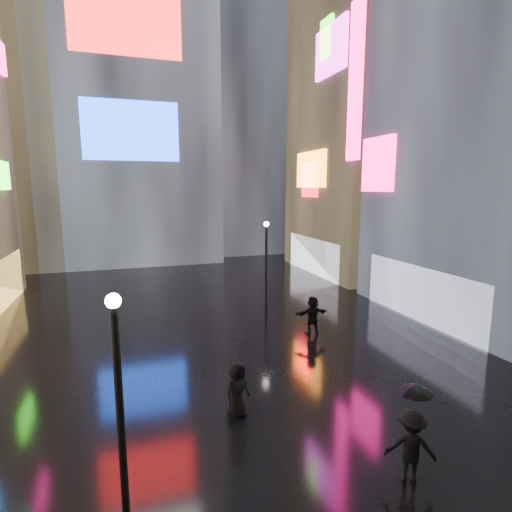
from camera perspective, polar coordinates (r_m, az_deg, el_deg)
name	(u,v)px	position (r m, az deg, el deg)	size (l,w,h in m)	color
ground	(209,324)	(21.71, -6.77, -9.66)	(140.00, 140.00, 0.00)	black
building_right_far	(370,105)	(36.76, 15.94, 20.03)	(10.28, 12.00, 28.00)	black
tower_main	(125,45)	(46.19, -18.26, 26.69)	(16.00, 14.20, 42.00)	black
tower_flank_right	(237,100)	(48.89, -2.75, 21.31)	(12.00, 12.00, 34.00)	black
lamp_near	(119,402)	(8.94, -18.92, -19.16)	(0.30, 0.30, 5.20)	black
lamp_far	(266,259)	(24.04, 1.47, -0.43)	(0.30, 0.30, 5.20)	black
pedestrian_2	(411,447)	(11.45, 21.25, -24.03)	(1.22, 0.70, 1.89)	black
pedestrian_4	(237,390)	(13.27, -2.74, -18.53)	(0.89, 0.58, 1.81)	black
pedestrian_5	(312,315)	(20.17, 8.07, -8.36)	(1.77, 0.56, 1.91)	black
umbrella_1	(414,398)	(10.80, 21.69, -18.30)	(0.79, 0.79, 0.69)	black
umbrella_2	(237,350)	(12.69, -2.78, -13.24)	(0.92, 0.94, 0.84)	black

